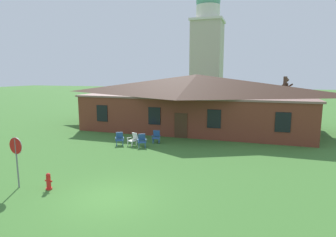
# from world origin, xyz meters

# --- Properties ---
(ground_plane) EXTENTS (200.00, 200.00, 0.00)m
(ground_plane) POSITION_xyz_m (0.00, 0.00, 0.00)
(ground_plane) COLOR #3D702D
(brick_building) EXTENTS (21.27, 10.40, 5.28)m
(brick_building) POSITION_xyz_m (-0.00, 17.07, 2.69)
(brick_building) COLOR brown
(brick_building) RESTS_ON ground
(dome_tower) EXTENTS (5.18, 5.18, 19.73)m
(dome_tower) POSITION_xyz_m (-2.62, 36.55, 9.04)
(dome_tower) COLOR #BCB29E
(dome_tower) RESTS_ON ground
(stop_sign) EXTENTS (0.80, 0.12, 2.41)m
(stop_sign) POSITION_xyz_m (-4.65, -0.33, 1.72)
(stop_sign) COLOR slate
(stop_sign) RESTS_ON ground
(lawn_chair_by_porch) EXTENTS (0.83, 0.86, 0.96)m
(lawn_chair_by_porch) POSITION_xyz_m (-3.96, 8.36, 0.50)
(lawn_chair_by_porch) COLOR #2D5693
(lawn_chair_by_porch) RESTS_ON ground
(lawn_chair_near_door) EXTENTS (0.80, 0.84, 0.96)m
(lawn_chair_near_door) POSITION_xyz_m (-2.89, 8.50, 0.50)
(lawn_chair_near_door) COLOR silver
(lawn_chair_near_door) RESTS_ON ground
(lawn_chair_left_end) EXTENTS (0.80, 0.84, 0.96)m
(lawn_chair_left_end) POSITION_xyz_m (-2.12, 8.33, 0.50)
(lawn_chair_left_end) COLOR #2D5693
(lawn_chair_left_end) RESTS_ON ground
(lawn_chair_middle) EXTENTS (0.73, 0.78, 0.96)m
(lawn_chair_middle) POSITION_xyz_m (-1.57, 9.87, 0.50)
(lawn_chair_middle) COLOR #2D5693
(lawn_chair_middle) RESTS_ON ground
(bare_tree_beside_building) EXTENTS (1.48, 1.19, 5.08)m
(bare_tree_beside_building) POSITION_xyz_m (8.32, 20.43, 2.81)
(bare_tree_beside_building) COLOR brown
(bare_tree_beside_building) RESTS_ON ground
(fire_hydrant) EXTENTS (0.36, 0.28, 0.79)m
(fire_hydrant) POSITION_xyz_m (-3.14, -0.08, 0.38)
(fire_hydrant) COLOR red
(fire_hydrant) RESTS_ON ground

